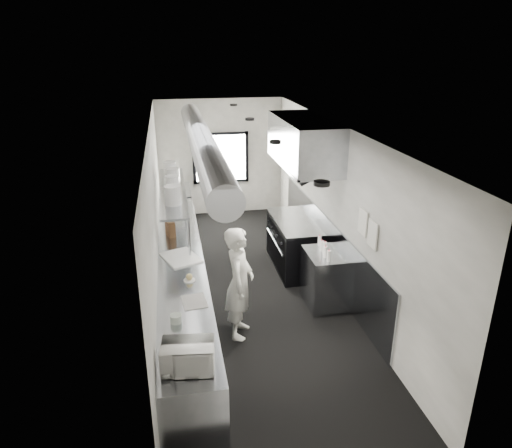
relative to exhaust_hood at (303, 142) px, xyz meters
name	(u,v)px	position (x,y,z in m)	size (l,w,h in m)	color
floor	(249,288)	(-1.10, -0.70, -2.39)	(3.00, 8.00, 0.01)	black
ceiling	(248,128)	(-1.10, -0.70, 0.41)	(3.00, 8.00, 0.01)	beige
wall_back	(221,158)	(-1.10, 3.30, -0.99)	(3.00, 0.02, 2.80)	silver
wall_front	(328,370)	(-1.10, -4.70, -0.99)	(3.00, 0.02, 2.80)	silver
wall_left	(155,219)	(-2.60, -0.70, -0.99)	(0.02, 8.00, 2.80)	silver
wall_right	(336,208)	(0.40, -0.70, -0.99)	(0.02, 8.00, 2.80)	silver
wall_cladding	(326,246)	(0.38, -0.40, -1.84)	(0.03, 5.50, 1.10)	#8E959B
hvac_duct	(201,140)	(-1.80, -0.30, 0.16)	(0.40, 0.40, 6.40)	#989BA0
service_window	(221,158)	(-1.10, 3.26, -0.99)	(1.36, 0.05, 1.25)	silver
exhaust_hood	(303,142)	(0.00, 0.00, 0.00)	(0.81, 2.20, 0.88)	#8E959B
prep_counter	(182,285)	(-2.25, -1.20, -1.94)	(0.70, 6.00, 0.90)	#8E959B
pass_shelf	(173,192)	(-2.29, 0.30, -0.86)	(0.45, 3.00, 0.68)	#8E959B
range	(297,244)	(-0.06, 0.00, -1.92)	(0.88, 1.60, 0.94)	black
bottle_station	(326,278)	(0.05, -1.40, -1.94)	(0.65, 0.80, 0.90)	#8E959B
far_work_table	(176,208)	(-2.25, 2.50, -1.94)	(0.70, 1.20, 0.90)	#8E959B
notice_sheet_a	(363,222)	(0.37, -1.90, -0.79)	(0.02, 0.28, 0.38)	white
notice_sheet_b	(372,234)	(0.37, -2.25, -0.84)	(0.02, 0.28, 0.38)	white
line_cook	(239,283)	(-1.46, -1.99, -1.55)	(0.61, 0.40, 1.68)	silver
microwave	(188,356)	(-2.26, -3.81, -1.34)	(0.49, 0.37, 0.30)	white
deli_tub_a	(170,344)	(-2.45, -3.43, -1.44)	(0.14, 0.14, 0.10)	#A7B3A5
deli_tub_b	(176,319)	(-2.36, -2.93, -1.44)	(0.14, 0.14, 0.10)	#A7B3A5
newspaper	(194,301)	(-2.12, -2.50, -1.49)	(0.30, 0.38, 0.01)	beige
small_plate	(189,280)	(-2.15, -1.91, -1.48)	(0.17, 0.17, 0.01)	silver
pastry	(189,277)	(-2.15, -1.91, -1.43)	(0.09, 0.09, 0.09)	tan
cutting_board	(181,257)	(-2.24, -1.15, -1.48)	(0.48, 0.64, 0.02)	silver
knife_block	(170,229)	(-2.38, -0.22, -1.36)	(0.11, 0.25, 0.27)	brown
plate_stack_a	(173,195)	(-2.30, -0.52, -0.66)	(0.27, 0.27, 0.31)	silver
plate_stack_b	(172,185)	(-2.30, 0.09, -0.67)	(0.24, 0.24, 0.31)	silver
plate_stack_c	(173,178)	(-2.28, 0.48, -0.65)	(0.24, 0.24, 0.34)	silver
plate_stack_d	(170,171)	(-2.32, 0.92, -0.64)	(0.24, 0.24, 0.37)	silver
squeeze_bottle_a	(329,256)	(-0.03, -1.68, -1.40)	(0.06, 0.06, 0.18)	silver
squeeze_bottle_b	(325,252)	(-0.04, -1.54, -1.40)	(0.06, 0.06, 0.18)	silver
squeeze_bottle_c	(325,248)	(0.00, -1.41, -1.39)	(0.07, 0.07, 0.20)	silver
squeeze_bottle_d	(322,246)	(-0.02, -1.29, -1.40)	(0.06, 0.06, 0.18)	silver
squeeze_bottle_e	(320,241)	(0.01, -1.09, -1.41)	(0.06, 0.06, 0.17)	silver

